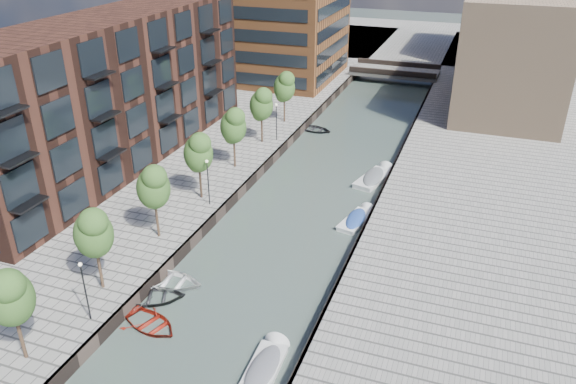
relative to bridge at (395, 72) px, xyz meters
The scene contains 28 objects.
water 32.03m from the bridge, 90.00° to the right, with size 300.00×300.00×0.00m, color #38473F.
quay_left 48.17m from the bridge, 138.37° to the right, with size 60.00×140.00×1.00m, color gray.
quay_right 35.79m from the bridge, 63.43° to the right, with size 20.00×140.00×1.00m, color gray.
quay_wall_left 32.59m from the bridge, 100.79° to the right, with size 0.25×140.00×1.00m, color #332823.
quay_wall_right 32.59m from the bridge, 79.21° to the right, with size 0.25×140.00×1.00m, color #332823.
far_closure 28.01m from the bridge, 90.00° to the left, with size 80.00×40.00×1.00m, color gray.
apartment_block 46.99m from the bridge, 115.46° to the right, with size 8.00×38.00×14.00m, color black.
tan_block_near 19.99m from the bridge, 32.01° to the right, with size 12.00×25.00×14.00m, color #95775B.
tan_block_far 23.87m from the bridge, 45.00° to the left, with size 12.00×20.00×16.00m, color #95775B.
bridge is the anchor object (origin of this frame).
tree_0 68.64m from the bridge, 97.13° to the right, with size 2.50×2.50×5.95m.
tree_1 61.71m from the bridge, 97.93° to the right, with size 2.50×2.50×5.95m.
tree_2 54.81m from the bridge, 98.95° to the right, with size 2.50×2.50×5.95m.
tree_3 47.92m from the bridge, 100.25° to the right, with size 2.50×2.50×5.95m.
tree_4 41.08m from the bridge, 102.00° to the right, with size 2.50×2.50×5.95m.
tree_5 34.30m from the bridge, 104.44° to the right, with size 2.50×2.50×5.95m.
tree_6 27.63m from the bridge, 108.10° to the right, with size 2.50×2.50×5.95m.
lamp_0 64.44m from the bridge, 96.42° to the right, with size 0.24×0.24×4.12m.
lamp_1 48.58m from the bridge, 98.53° to the right, with size 0.24×0.24×4.12m.
lamp_2 32.87m from the bridge, 102.68° to the right, with size 0.24×0.24×4.12m.
sloop_1 60.22m from the bridge, 95.13° to the right, with size 3.12×4.36×0.90m, color #232326.
sloop_2 62.51m from the bridge, 93.75° to the right, with size 2.95×4.13×0.86m, color maroon.
sloop_3 58.31m from the bridge, 95.17° to the right, with size 3.44×4.82×1.00m, color white.
sloop_4 25.82m from the bridge, 101.00° to the right, with size 2.98×4.18×0.87m, color #232326.
motorboat_1 63.45m from the bridge, 86.30° to the right, with size 1.90×4.94×1.63m.
motorboat_3 45.03m from the bridge, 83.60° to the right, with size 2.50×4.78×1.52m.
motorboat_4 36.46m from the bridge, 82.57° to the right, with size 3.20×5.85×1.85m.
car 15.89m from the bridge, 48.74° to the right, with size 1.44×3.58×1.22m, color #9D9EA2.
Camera 1 is at (13.52, -13.55, 23.47)m, focal length 35.00 mm.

